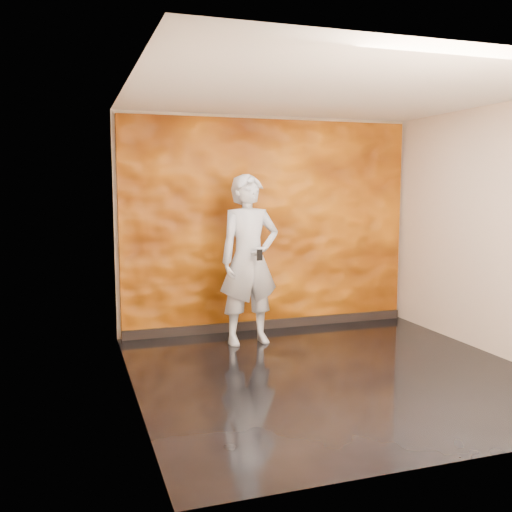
{
  "coord_description": "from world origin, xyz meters",
  "views": [
    {
      "loc": [
        -2.53,
        -5.11,
        1.89
      ],
      "look_at": [
        -0.5,
        1.01,
        1.1
      ],
      "focal_mm": 40.0,
      "sensor_mm": 36.0,
      "label": 1
    }
  ],
  "objects": [
    {
      "name": "feature_wall",
      "position": [
        0.0,
        1.96,
        1.38
      ],
      "size": [
        3.9,
        0.06,
        2.75
      ],
      "primitive_type": "cube",
      "color": "orange",
      "rests_on": "ground"
    },
    {
      "name": "room",
      "position": [
        0.0,
        0.0,
        1.4
      ],
      "size": [
        4.02,
        4.02,
        2.81
      ],
      "color": "black",
      "rests_on": "ground"
    },
    {
      "name": "baseboard",
      "position": [
        0.0,
        1.92,
        0.06
      ],
      "size": [
        3.9,
        0.04,
        0.12
      ],
      "primitive_type": "cube",
      "color": "black",
      "rests_on": "ground"
    },
    {
      "name": "man",
      "position": [
        -0.48,
        1.34,
        1.02
      ],
      "size": [
        0.77,
        0.54,
        2.04
      ],
      "primitive_type": "imported",
      "rotation": [
        0.0,
        0.0,
        0.07
      ],
      "color": "#9A9FA9",
      "rests_on": "ground"
    },
    {
      "name": "phone",
      "position": [
        -0.45,
        1.05,
        1.11
      ],
      "size": [
        0.07,
        0.03,
        0.13
      ],
      "primitive_type": "cube",
      "rotation": [
        0.0,
        0.0,
        0.17
      ],
      "color": "black",
      "rests_on": "man"
    }
  ]
}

